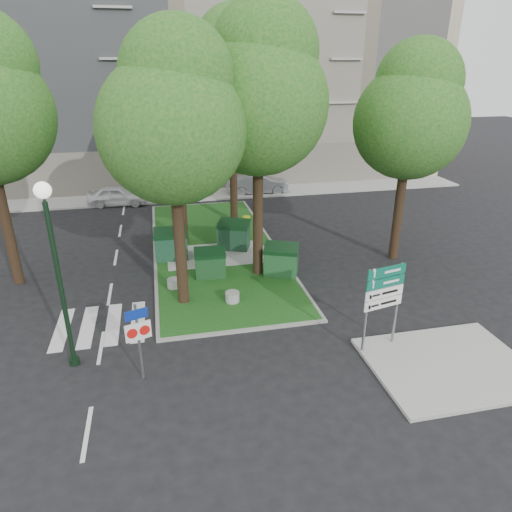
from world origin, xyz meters
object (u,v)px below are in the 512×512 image
object	(u,v)px
tree_median_near_right	(260,90)
tree_street_right	(412,112)
tree_median_near_left	(173,115)
traffic_sign_pole	(138,332)
tree_median_mid	(178,108)
litter_bin	(246,223)
bollard_mid	(214,268)
street_lamp	(55,257)
dumpster_a	(171,244)
bollard_right	(232,297)
dumpster_d	(281,260)
tree_median_far	(233,76)
car_silver	(258,184)
dumpster_b	(210,263)
car_white	(117,195)
directional_sign	(383,294)
dumpster_c	(234,235)
bollard_left	(174,283)

from	to	relation	value
tree_median_near_right	tree_street_right	xyz separation A→B (m)	(7.00, 0.50, -1.00)
tree_median_near_left	traffic_sign_pole	distance (m)	7.45
tree_median_mid	litter_bin	world-z (taller)	tree_median_mid
bollard_mid	street_lamp	distance (m)	8.57
tree_street_right	dumpster_a	size ratio (longest dim) A/B	6.20
bollard_right	street_lamp	size ratio (longest dim) A/B	0.10
bollard_mid	dumpster_d	bearing A→B (deg)	-16.03
traffic_sign_pole	tree_median_near_right	bearing A→B (deg)	34.02
tree_median_mid	tree_median_far	xyz separation A→B (m)	(3.20, 3.00, 1.34)
dumpster_a	car_silver	size ratio (longest dim) A/B	0.36
street_lamp	dumpster_d	bearing A→B (deg)	30.95
dumpster_b	street_lamp	xyz separation A→B (m)	(-5.08, -5.42, 3.04)
litter_bin	tree_median_near_left	bearing A→B (deg)	-117.30
tree_median_near_right	tree_median_mid	bearing A→B (deg)	123.69
tree_median_near_right	bollard_mid	size ratio (longest dim) A/B	20.63
tree_median_near_right	bollard_right	xyz separation A→B (m)	(-1.68, -2.51, -7.66)
tree_median_far	bollard_right	size ratio (longest dim) A/B	20.90
dumpster_d	car_white	distance (m)	15.40
tree_street_right	bollard_right	size ratio (longest dim) A/B	17.64
dumpster_b	street_lamp	bearing A→B (deg)	-130.37
bollard_mid	directional_sign	world-z (taller)	directional_sign
tree_median_mid	car_white	size ratio (longest dim) A/B	2.56
tree_street_right	car_silver	size ratio (longest dim) A/B	2.22
street_lamp	bollard_right	bearing A→B (deg)	26.65
dumpster_a	dumpster_d	world-z (taller)	dumpster_a
tree_median_mid	dumpster_a	bearing A→B (deg)	-112.89
dumpster_d	street_lamp	distance (m)	10.05
street_lamp	directional_sign	world-z (taller)	street_lamp
dumpster_a	bollard_right	size ratio (longest dim) A/B	2.84
tree_median_mid	dumpster_d	size ratio (longest dim) A/B	5.54
tree_median_near_right	dumpster_c	bearing A→B (deg)	101.58
dumpster_b	bollard_mid	distance (m)	0.59
street_lamp	car_white	world-z (taller)	street_lamp
tree_median_far	traffic_sign_pole	distance (m)	16.45
dumpster_a	directional_sign	xyz separation A→B (m)	(6.45, -9.14, 1.25)
tree_median_mid	dumpster_a	size ratio (longest dim) A/B	6.16
car_white	dumpster_d	bearing A→B (deg)	-142.48
tree_street_right	bollard_mid	size ratio (longest dim) A/B	18.12
dumpster_a	car_white	size ratio (longest dim) A/B	0.42
bollard_left	car_white	distance (m)	13.91
traffic_sign_pole	tree_median_near_left	bearing A→B (deg)	52.24
tree_median_near_right	car_white	world-z (taller)	tree_median_near_right
dumpster_d	street_lamp	bearing A→B (deg)	-127.16
car_white	dumpster_b	bearing A→B (deg)	-152.91
car_silver	tree_median_mid	bearing A→B (deg)	149.21
street_lamp	directional_sign	size ratio (longest dim) A/B	2.03
tree_median_mid	dumpster_d	bearing A→B (deg)	-51.40
dumpster_a	directional_sign	size ratio (longest dim) A/B	0.55
tree_median_far	traffic_sign_pole	xyz separation A→B (m)	(-5.36, -14.06, -6.66)
dumpster_a	car_white	xyz separation A→B (m)	(-3.14, 10.31, -0.17)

